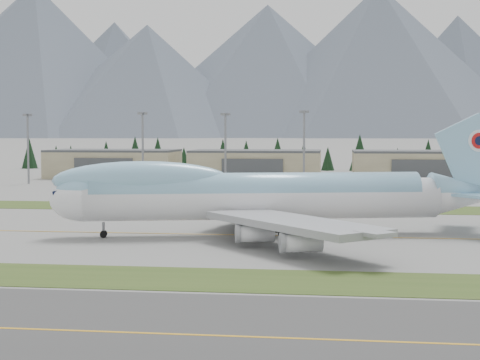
# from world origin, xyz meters

# --- Properties ---
(ground) EXTENTS (7000.00, 7000.00, 0.00)m
(ground) POSITION_xyz_m (0.00, 0.00, 0.00)
(ground) COLOR slate
(ground) RESTS_ON ground
(grass_strip_near) EXTENTS (400.00, 14.00, 0.08)m
(grass_strip_near) POSITION_xyz_m (0.00, -38.00, 0.00)
(grass_strip_near) COLOR #354C1B
(grass_strip_near) RESTS_ON ground
(grass_strip_far) EXTENTS (400.00, 18.00, 0.08)m
(grass_strip_far) POSITION_xyz_m (0.00, 45.00, 0.00)
(grass_strip_far) COLOR #354C1B
(grass_strip_far) RESTS_ON ground
(asphalt_taxiway) EXTENTS (400.00, 32.00, 0.04)m
(asphalt_taxiway) POSITION_xyz_m (0.00, -62.00, 0.00)
(asphalt_taxiway) COLOR #363636
(asphalt_taxiway) RESTS_ON ground
(taxiway_line_main) EXTENTS (400.00, 0.40, 0.02)m
(taxiway_line_main) POSITION_xyz_m (0.00, 0.00, 0.00)
(taxiway_line_main) COLOR orange
(taxiway_line_main) RESTS_ON ground
(taxiway_line_near) EXTENTS (400.00, 0.40, 0.02)m
(taxiway_line_near) POSITION_xyz_m (0.00, -62.00, 0.00)
(taxiway_line_near) COLOR orange
(taxiway_line_near) RESTS_ON ground
(boeing_747_freighter) EXTENTS (79.97, 67.15, 20.99)m
(boeing_747_freighter) POSITION_xyz_m (1.01, 0.08, 6.92)
(boeing_747_freighter) COLOR white
(boeing_747_freighter) RESTS_ON ground
(hangar_left) EXTENTS (48.00, 26.60, 10.80)m
(hangar_left) POSITION_xyz_m (-70.00, 149.90, 5.39)
(hangar_left) COLOR gray
(hangar_left) RESTS_ON ground
(hangar_center) EXTENTS (48.00, 26.60, 10.80)m
(hangar_center) POSITION_xyz_m (-15.00, 149.90, 5.39)
(hangar_center) COLOR gray
(hangar_center) RESTS_ON ground
(hangar_right) EXTENTS (48.00, 26.60, 10.80)m
(hangar_right) POSITION_xyz_m (45.00, 149.90, 5.39)
(hangar_right) COLOR gray
(hangar_right) RESTS_ON ground
(floodlight_masts) EXTENTS (183.22, 9.97, 24.47)m
(floodlight_masts) POSITION_xyz_m (-29.92, 110.49, 16.09)
(floodlight_masts) COLOR slate
(floodlight_masts) RESTS_ON ground
(service_vehicle_a) EXTENTS (2.25, 3.29, 1.04)m
(service_vehicle_a) POSITION_xyz_m (-24.09, 118.78, 0.00)
(service_vehicle_a) COLOR white
(service_vehicle_a) RESTS_ON ground
(service_vehicle_b) EXTENTS (3.58, 1.77, 1.13)m
(service_vehicle_b) POSITION_xyz_m (13.56, 110.10, 0.00)
(service_vehicle_b) COLOR #B68E2D
(service_vehicle_b) RESTS_ON ground
(conifer_belt) EXTENTS (273.94, 15.36, 16.60)m
(conifer_belt) POSITION_xyz_m (2.05, 212.61, 7.03)
(conifer_belt) COLOR black
(conifer_belt) RESTS_ON ground
(mountain_ridge_front) EXTENTS (4231.17, 1185.58, 495.76)m
(mountain_ridge_front) POSITION_xyz_m (-86.98, 2176.58, 219.94)
(mountain_ridge_front) COLOR #47535F
(mountain_ridge_front) RESTS_ON ground
(mountain_ridge_rear) EXTENTS (4550.21, 1063.56, 531.78)m
(mountain_ridge_rear) POSITION_xyz_m (186.26, 2900.00, 256.51)
(mountain_ridge_rear) COLOR #47535F
(mountain_ridge_rear) RESTS_ON ground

